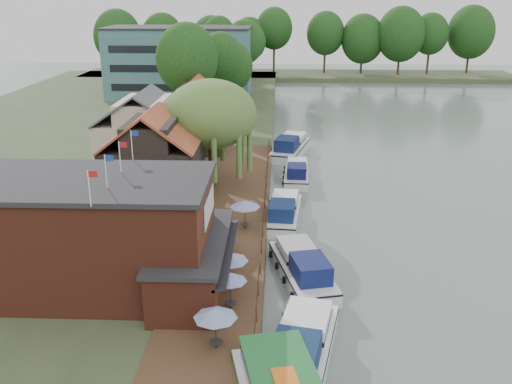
{
  "coord_description": "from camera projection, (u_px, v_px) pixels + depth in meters",
  "views": [
    {
      "loc": [
        -4.16,
        -33.22,
        18.85
      ],
      "look_at": [
        -6.0,
        12.0,
        3.0
      ],
      "focal_mm": 40.0,
      "sensor_mm": 36.0,
      "label": 1
    }
  ],
  "objects": [
    {
      "name": "cruiser_2",
      "position": [
        284.0,
        209.0,
        49.43
      ],
      "size": [
        3.92,
        9.77,
        2.3
      ],
      "primitive_type": null,
      "rotation": [
        0.0,
        0.0,
        -0.09
      ],
      "color": "white",
      "rests_on": "ground"
    },
    {
      "name": "umbrella_3",
      "position": [
        223.0,
        235.0,
        41.26
      ],
      "size": [
        2.13,
        2.13,
        2.38
      ],
      "primitive_type": null,
      "color": "navy",
      "rests_on": "quay_deck"
    },
    {
      "name": "umbrella_0",
      "position": [
        216.0,
        328.0,
        29.77
      ],
      "size": [
        2.34,
        2.34,
        2.38
      ],
      "primitive_type": null,
      "color": "navy",
      "rests_on": "quay_deck"
    },
    {
      "name": "bank_tree_0",
      "position": [
        188.0,
        80.0,
        73.11
      ],
      "size": [
        7.89,
        7.89,
        14.5
      ],
      "primitive_type": null,
      "color": "#143811",
      "rests_on": "land_bank"
    },
    {
      "name": "willow",
      "position": [
        211.0,
        135.0,
        53.66
      ],
      "size": [
        8.6,
        8.6,
        10.43
      ],
      "primitive_type": null,
      "color": "#476B2D",
      "rests_on": "land_bank"
    },
    {
      "name": "quay_deck",
      "position": [
        231.0,
        222.0,
        46.79
      ],
      "size": [
        6.0,
        50.0,
        0.1
      ],
      "primitive_type": "cube",
      "color": "#47301E",
      "rests_on": "land_bank"
    },
    {
      "name": "bank_tree_5",
      "position": [
        220.0,
        48.0,
        123.02
      ],
      "size": [
        6.86,
        6.86,
        13.34
      ],
      "primitive_type": null,
      "color": "#143811",
      "rests_on": "land_bank"
    },
    {
      "name": "bank_tree_1",
      "position": [
        221.0,
        78.0,
        81.33
      ],
      "size": [
        6.11,
        6.11,
        12.82
      ],
      "primitive_type": null,
      "color": "#143811",
      "rests_on": "land_bank"
    },
    {
      "name": "umbrella_2",
      "position": [
        230.0,
        270.0,
        36.05
      ],
      "size": [
        2.42,
        2.42,
        2.38
      ],
      "primitive_type": null,
      "color": "navy",
      "rests_on": "quay_deck"
    },
    {
      "name": "hotel_block",
      "position": [
        180.0,
        62.0,
        101.89
      ],
      "size": [
        25.4,
        12.4,
        12.3
      ],
      "primitive_type": null,
      "color": "#38666B",
      "rests_on": "land_bank"
    },
    {
      "name": "cottage_a",
      "position": [
        153.0,
        159.0,
        49.44
      ],
      "size": [
        8.6,
        7.6,
        8.5
      ],
      "primitive_type": null,
      "color": "black",
      "rests_on": "land_bank"
    },
    {
      "name": "cruiser_3",
      "position": [
        297.0,
        171.0,
        60.29
      ],
      "size": [
        3.26,
        9.05,
        2.13
      ],
      "primitive_type": null,
      "rotation": [
        0.0,
        0.0,
        -0.04
      ],
      "color": "silver",
      "rests_on": "ground"
    },
    {
      "name": "quay_rail",
      "position": [
        264.0,
        215.0,
        47.01
      ],
      "size": [
        0.2,
        49.0,
        1.0
      ],
      "primitive_type": null,
      "color": "black",
      "rests_on": "land_bank"
    },
    {
      "name": "cruiser_0",
      "position": [
        301.0,
        343.0,
        30.22
      ],
      "size": [
        5.44,
        10.89,
        2.55
      ],
      "primitive_type": null,
      "rotation": [
        0.0,
        0.0,
        -0.21
      ],
      "color": "white",
      "rests_on": "ground"
    },
    {
      "name": "pub",
      "position": [
        119.0,
        234.0,
        35.45
      ],
      "size": [
        20.0,
        11.0,
        7.3
      ],
      "primitive_type": null,
      "color": "maroon",
      "rests_on": "land_bank"
    },
    {
      "name": "umbrella_1",
      "position": [
        230.0,
        291.0,
        33.52
      ],
      "size": [
        1.99,
        1.99,
        2.38
      ],
      "primitive_type": null,
      "color": "#1C2A9B",
      "rests_on": "quay_deck"
    },
    {
      "name": "cruiser_1",
      "position": [
        303.0,
        264.0,
        39.26
      ],
      "size": [
        5.47,
        10.43,
        2.41
      ],
      "primitive_type": null,
      "rotation": [
        0.0,
        0.0,
        0.24
      ],
      "color": "silver",
      "rests_on": "ground"
    },
    {
      "name": "bank_tree_4",
      "position": [
        250.0,
        54.0,
        116.89
      ],
      "size": [
        6.42,
        6.42,
        12.12
      ],
      "primitive_type": null,
      "color": "#143811",
      "rests_on": "land_bank"
    },
    {
      "name": "cottage_c",
      "position": [
        196.0,
        115.0,
        67.32
      ],
      "size": [
        7.6,
        7.6,
        8.5
      ],
      "primitive_type": null,
      "color": "black",
      "rests_on": "land_bank"
    },
    {
      "name": "ground",
      "position": [
        340.0,
        297.0,
        37.4
      ],
      "size": [
        260.0,
        260.0,
        0.0
      ],
      "primitive_type": "plane",
      "color": "slate",
      "rests_on": "ground"
    },
    {
      "name": "umbrella_4",
      "position": [
        245.0,
        214.0,
        45.04
      ],
      "size": [
        2.46,
        2.46,
        2.38
      ],
      "primitive_type": null,
      "color": "navy",
      "rests_on": "quay_deck"
    },
    {
      "name": "cottage_b",
      "position": [
        145.0,
        132.0,
        58.98
      ],
      "size": [
        9.6,
        8.6,
        8.5
      ],
      "primitive_type": null,
      "color": "beige",
      "rests_on": "land_bank"
    },
    {
      "name": "land_bank",
      "position": [
        72.0,
        148.0,
        71.39
      ],
      "size": [
        50.0,
        140.0,
        1.0
      ],
      "primitive_type": "cube",
      "color": "#384728",
      "rests_on": "ground"
    },
    {
      "name": "bank_tree_2",
      "position": [
        231.0,
        75.0,
        91.3
      ],
      "size": [
        7.07,
        7.07,
        10.87
      ],
      "primitive_type": null,
      "color": "#143811",
      "rests_on": "land_bank"
    },
    {
      "name": "bank_tree_3",
      "position": [
        244.0,
        56.0,
        107.38
      ],
      "size": [
        7.2,
        7.2,
        13.26
      ],
      "primitive_type": null,
      "color": "#143811",
      "rests_on": "land_bank"
    },
    {
      "name": "cruiser_4",
      "position": [
        290.0,
        145.0,
        69.6
      ],
      "size": [
        5.92,
        11.28,
        2.64
      ],
      "primitive_type": null,
      "rotation": [
        0.0,
        0.0,
        -0.24
      ],
      "color": "silver",
      "rests_on": "ground"
    }
  ]
}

